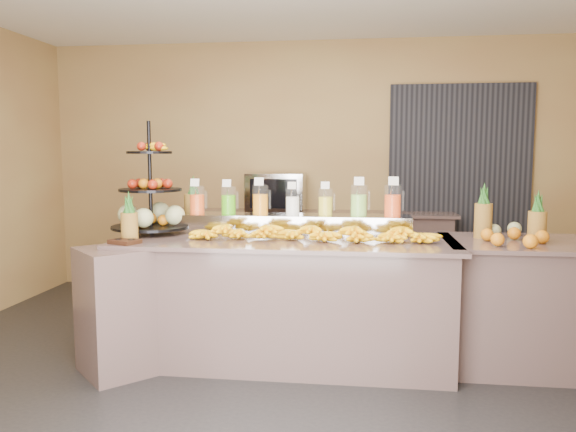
% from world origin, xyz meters
% --- Properties ---
extents(ground, '(6.00, 6.00, 0.00)m').
position_xyz_m(ground, '(0.00, 0.00, 0.00)').
color(ground, black).
rests_on(ground, ground).
extents(room_envelope, '(6.04, 5.02, 2.82)m').
position_xyz_m(room_envelope, '(0.19, 0.79, 1.88)').
color(room_envelope, brown).
rests_on(room_envelope, ground).
extents(buffet_counter, '(2.75, 1.25, 0.93)m').
position_xyz_m(buffet_counter, '(-0.12, 0.26, 0.47)').
color(buffet_counter, '#886662').
rests_on(buffet_counter, ground).
extents(right_counter, '(1.08, 0.88, 0.93)m').
position_xyz_m(right_counter, '(1.70, 0.40, 0.47)').
color(right_counter, '#886662').
rests_on(right_counter, ground).
extents(back_ledge, '(3.10, 0.55, 0.93)m').
position_xyz_m(back_ledge, '(0.00, 2.25, 0.47)').
color(back_ledge, '#886662').
rests_on(back_ledge, ground).
extents(pitcher_tray, '(1.85, 0.30, 0.15)m').
position_xyz_m(pitcher_tray, '(0.01, 0.58, 1.01)').
color(pitcher_tray, gray).
rests_on(pitcher_tray, buffet_counter).
extents(juice_pitcher_orange_a, '(0.12, 0.13, 0.29)m').
position_xyz_m(juice_pitcher_orange_a, '(-0.77, 0.58, 1.18)').
color(juice_pitcher_orange_a, silver).
rests_on(juice_pitcher_orange_a, pitcher_tray).
extents(juice_pitcher_green, '(0.12, 0.12, 0.29)m').
position_xyz_m(juice_pitcher_green, '(-0.51, 0.58, 1.18)').
color(juice_pitcher_green, silver).
rests_on(juice_pitcher_green, pitcher_tray).
extents(juice_pitcher_orange_b, '(0.13, 0.13, 0.31)m').
position_xyz_m(juice_pitcher_orange_b, '(-0.25, 0.58, 1.18)').
color(juice_pitcher_orange_b, silver).
rests_on(juice_pitcher_orange_b, pitcher_tray).
extents(juice_pitcher_milk, '(0.11, 0.12, 0.27)m').
position_xyz_m(juice_pitcher_milk, '(0.01, 0.58, 1.17)').
color(juice_pitcher_milk, silver).
rests_on(juice_pitcher_milk, pitcher_tray).
extents(juice_pitcher_lemon, '(0.11, 0.12, 0.28)m').
position_xyz_m(juice_pitcher_lemon, '(0.27, 0.58, 1.17)').
color(juice_pitcher_lemon, silver).
rests_on(juice_pitcher_lemon, pitcher_tray).
extents(juice_pitcher_lime, '(0.13, 0.14, 0.32)m').
position_xyz_m(juice_pitcher_lime, '(0.53, 0.58, 1.19)').
color(juice_pitcher_lime, silver).
rests_on(juice_pitcher_lime, pitcher_tray).
extents(juice_pitcher_orange_c, '(0.13, 0.14, 0.32)m').
position_xyz_m(juice_pitcher_orange_c, '(0.79, 0.58, 1.19)').
color(juice_pitcher_orange_c, silver).
rests_on(juice_pitcher_orange_c, pitcher_tray).
extents(banana_heap, '(1.81, 0.16, 0.15)m').
position_xyz_m(banana_heap, '(0.20, 0.26, 0.99)').
color(banana_heap, '#EEAC0B').
rests_on(banana_heap, buffet_counter).
extents(fruit_stand, '(0.77, 0.77, 0.89)m').
position_xyz_m(fruit_stand, '(-1.07, 0.46, 1.16)').
color(fruit_stand, black).
rests_on(fruit_stand, buffet_counter).
extents(condiment_caddy, '(0.24, 0.21, 0.03)m').
position_xyz_m(condiment_caddy, '(-1.10, -0.08, 0.94)').
color(condiment_caddy, black).
rests_on(condiment_caddy, buffet_counter).
extents(pineapple_left_a, '(0.12, 0.12, 0.37)m').
position_xyz_m(pineapple_left_a, '(-1.11, 0.03, 1.06)').
color(pineapple_left_a, brown).
rests_on(pineapple_left_a, buffet_counter).
extents(pineapple_left_b, '(0.16, 0.16, 0.45)m').
position_xyz_m(pineapple_left_b, '(-0.84, 0.73, 1.10)').
color(pineapple_left_b, brown).
rests_on(pineapple_left_b, buffet_counter).
extents(right_fruit_pile, '(0.49, 0.47, 0.26)m').
position_xyz_m(right_fruit_pile, '(1.62, 0.37, 1.01)').
color(right_fruit_pile, brown).
rests_on(right_fruit_pile, right_counter).
extents(oven_warmer, '(0.63, 0.44, 0.42)m').
position_xyz_m(oven_warmer, '(-0.37, 2.25, 1.14)').
color(oven_warmer, gray).
rests_on(oven_warmer, back_ledge).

